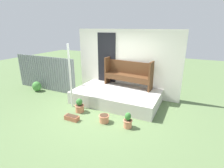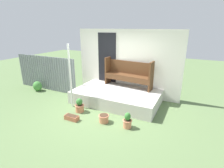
# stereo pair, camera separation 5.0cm
# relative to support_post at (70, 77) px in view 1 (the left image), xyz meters

# --- Properties ---
(ground_plane) EXTENTS (24.00, 24.00, 0.00)m
(ground_plane) POSITION_rel_support_post_xyz_m (1.09, 0.13, -1.09)
(ground_plane) COLOR #5B7547
(porch_slab) EXTENTS (3.08, 1.78, 0.45)m
(porch_slab) POSITION_rel_support_post_xyz_m (1.24, 1.02, -0.86)
(porch_slab) COLOR beige
(porch_slab) RESTS_ON ground_plane
(house_wall) EXTENTS (4.28, 0.08, 2.60)m
(house_wall) POSITION_rel_support_post_xyz_m (1.20, 1.94, 0.22)
(house_wall) COLOR white
(house_wall) RESTS_ON ground_plane
(fence_corrugated) EXTENTS (3.19, 0.05, 1.49)m
(fence_corrugated) POSITION_rel_support_post_xyz_m (-2.14, 0.93, -0.34)
(fence_corrugated) COLOR gray
(fence_corrugated) RESTS_ON ground_plane
(support_post) EXTENTS (0.07, 0.07, 2.17)m
(support_post) POSITION_rel_support_post_xyz_m (0.00, 0.00, 0.00)
(support_post) COLOR white
(support_post) RESTS_ON ground_plane
(bench) EXTENTS (1.93, 0.58, 1.08)m
(bench) POSITION_rel_support_post_xyz_m (1.44, 1.68, -0.08)
(bench) COLOR #54331C
(bench) RESTS_ON porch_slab
(flower_pot_left) EXTENTS (0.31, 0.31, 0.47)m
(flower_pot_left) POSITION_rel_support_post_xyz_m (0.47, -0.22, -0.88)
(flower_pot_left) COLOR tan
(flower_pot_left) RESTS_ON ground_plane
(flower_pot_middle) EXTENTS (0.31, 0.31, 0.23)m
(flower_pot_middle) POSITION_rel_support_post_xyz_m (1.51, -0.45, -0.96)
(flower_pot_middle) COLOR tan
(flower_pot_middle) RESTS_ON ground_plane
(flower_pot_right) EXTENTS (0.27, 0.27, 0.46)m
(flower_pot_right) POSITION_rel_support_post_xyz_m (2.23, -0.42, -0.89)
(flower_pot_right) COLOR tan
(flower_pot_right) RESTS_ON ground_plane
(planter_box_rect) EXTENTS (0.44, 0.19, 0.15)m
(planter_box_rect) POSITION_rel_support_post_xyz_m (0.57, -0.76, -1.01)
(planter_box_rect) COLOR #B76647
(planter_box_rect) RESTS_ON ground_plane
(shrub_by_fence) EXTENTS (0.40, 0.36, 0.43)m
(shrub_by_fence) POSITION_rel_support_post_xyz_m (-2.36, 0.59, -0.87)
(shrub_by_fence) COLOR #478C3D
(shrub_by_fence) RESTS_ON ground_plane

